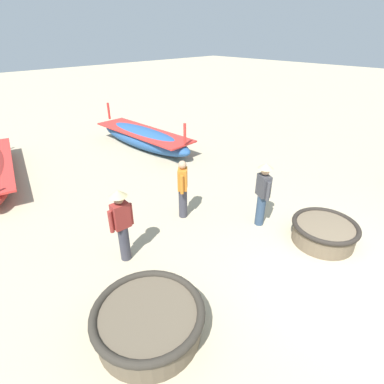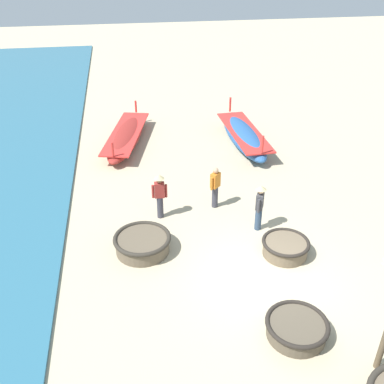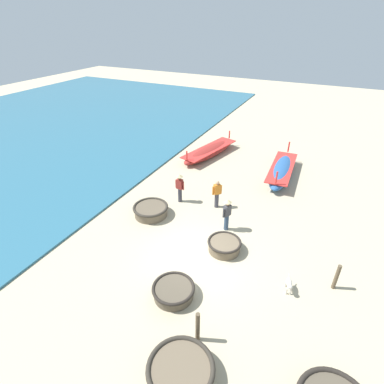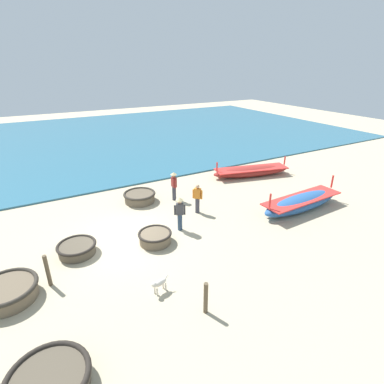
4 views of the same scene
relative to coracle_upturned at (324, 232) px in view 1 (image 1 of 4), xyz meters
The scene contains 7 objects.
ground_plane 1.32m from the coracle_upturned, 133.16° to the right, with size 80.00×80.00×0.00m, color #BCAD8C.
coracle_upturned is the anchor object (origin of this frame).
coracle_beside_post 4.40m from the coracle_upturned, 168.76° to the left, with size 1.79×1.79×0.55m.
long_boat_red_hull 8.08m from the coracle_upturned, 84.41° to the left, with size 1.53×5.27×1.47m.
fisherman_standing_right 1.65m from the coracle_upturned, 107.35° to the left, with size 0.36×0.49×1.67m.
fisherman_hauling 3.47m from the coracle_upturned, 117.65° to the left, with size 0.41×0.39×1.57m.
fisherman_standing_left 4.52m from the coracle_upturned, 143.42° to the left, with size 0.53×0.36×1.67m.
Camera 1 is at (-5.15, -0.96, 4.34)m, focal length 28.00 mm.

